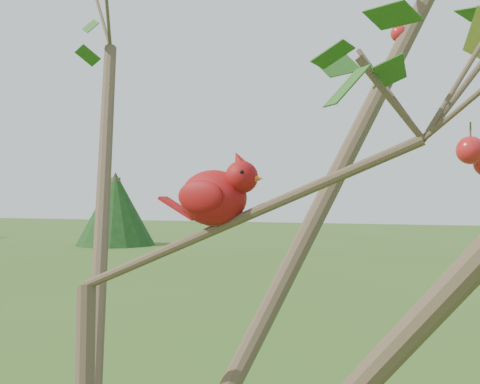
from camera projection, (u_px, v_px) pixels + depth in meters
The scene contains 3 objects.
crabapple_tree at pixel (84, 193), 0.97m from camera, with size 2.35×2.05×2.95m.
cardinal at pixel (217, 195), 1.01m from camera, with size 0.20×0.11×0.14m.
distant_trees at pixel (301, 208), 24.14m from camera, with size 42.21×10.47×3.13m.
Camera 1 is at (0.57, -0.87, 2.12)m, focal length 45.00 mm.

